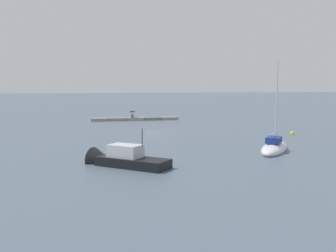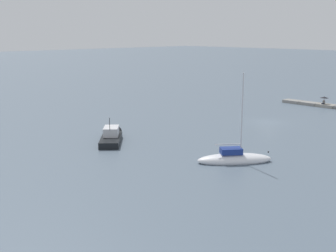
{
  "view_description": "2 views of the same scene",
  "coord_description": "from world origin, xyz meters",
  "px_view_note": "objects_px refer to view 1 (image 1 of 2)",
  "views": [
    {
      "loc": [
        10.7,
        53.53,
        6.52
      ],
      "look_at": [
        0.41,
        9.86,
        1.82
      ],
      "focal_mm": 42.57,
      "sensor_mm": 36.0,
      "label": 1
    },
    {
      "loc": [
        -32.14,
        51.16,
        12.44
      ],
      "look_at": [
        4.56,
        15.22,
        1.12
      ],
      "focal_mm": 45.46,
      "sensor_mm": 36.0,
      "label": 2
    }
  ],
  "objects_px": {
    "umbrella_open_black": "(132,111)",
    "sailboat_white_outer": "(274,148)",
    "person_seated_grey_left": "(132,116)",
    "motorboat_black_near": "(121,161)",
    "mooring_buoy_near": "(292,133)"
  },
  "relations": [
    {
      "from": "sailboat_white_outer",
      "to": "motorboat_black_near",
      "type": "distance_m",
      "value": 15.69
    },
    {
      "from": "motorboat_black_near",
      "to": "person_seated_grey_left",
      "type": "bearing_deg",
      "value": 32.58
    },
    {
      "from": "umbrella_open_black",
      "to": "sailboat_white_outer",
      "type": "height_order",
      "value": "sailboat_white_outer"
    },
    {
      "from": "umbrella_open_black",
      "to": "motorboat_black_near",
      "type": "height_order",
      "value": "motorboat_black_near"
    },
    {
      "from": "person_seated_grey_left",
      "to": "umbrella_open_black",
      "type": "relative_size",
      "value": 0.53
    },
    {
      "from": "sailboat_white_outer",
      "to": "mooring_buoy_near",
      "type": "relative_size",
      "value": 16.84
    },
    {
      "from": "umbrella_open_black",
      "to": "sailboat_white_outer",
      "type": "distance_m",
      "value": 37.79
    },
    {
      "from": "umbrella_open_black",
      "to": "sailboat_white_outer",
      "type": "bearing_deg",
      "value": 103.26
    },
    {
      "from": "mooring_buoy_near",
      "to": "person_seated_grey_left",
      "type": "bearing_deg",
      "value": -54.33
    },
    {
      "from": "umbrella_open_black",
      "to": "person_seated_grey_left",
      "type": "bearing_deg",
      "value": 86.36
    },
    {
      "from": "sailboat_white_outer",
      "to": "motorboat_black_near",
      "type": "xyz_separation_m",
      "value": [
        15.33,
        3.34,
        0.06
      ]
    },
    {
      "from": "umbrella_open_black",
      "to": "mooring_buoy_near",
      "type": "relative_size",
      "value": 2.55
    },
    {
      "from": "sailboat_white_outer",
      "to": "motorboat_black_near",
      "type": "relative_size",
      "value": 1.38
    },
    {
      "from": "umbrella_open_black",
      "to": "mooring_buoy_near",
      "type": "distance_m",
      "value": 30.48
    },
    {
      "from": "person_seated_grey_left",
      "to": "mooring_buoy_near",
      "type": "bearing_deg",
      "value": 130.35
    }
  ]
}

